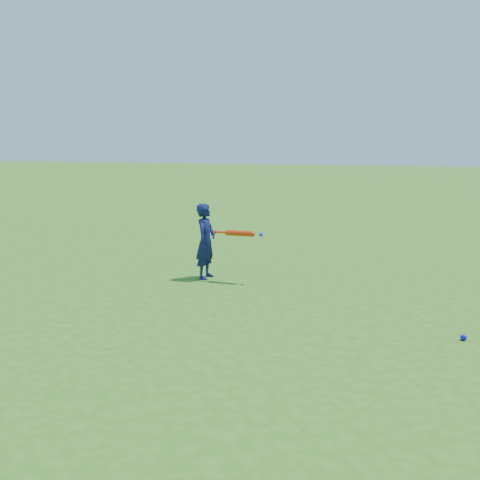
{
  "coord_description": "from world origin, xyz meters",
  "views": [
    {
      "loc": [
        2.55,
        -6.81,
        1.86
      ],
      "look_at": [
        0.26,
        -0.06,
        0.57
      ],
      "focal_mm": 40.0,
      "sensor_mm": 36.0,
      "label": 1
    }
  ],
  "objects": [
    {
      "name": "ground",
      "position": [
        0.0,
        0.0,
        0.0
      ],
      "size": [
        80.0,
        80.0,
        0.0
      ],
      "primitive_type": "plane",
      "color": "#296217",
      "rests_on": "ground"
    },
    {
      "name": "bat_swing",
      "position": [
        0.3,
        -0.1,
        0.67
      ],
      "size": [
        0.69,
        0.08,
        0.08
      ],
      "rotation": [
        0.0,
        0.0,
        0.01
      ],
      "color": "red",
      "rests_on": "ground"
    },
    {
      "name": "ground_ball_blue",
      "position": [
        3.02,
        -1.51,
        0.03
      ],
      "size": [
        0.06,
        0.06,
        0.06
      ],
      "primitive_type": "sphere",
      "color": "#0E0CDB",
      "rests_on": "ground"
    },
    {
      "name": "child",
      "position": [
        -0.24,
        -0.07,
        0.52
      ],
      "size": [
        0.26,
        0.39,
        1.05
      ],
      "primitive_type": "imported",
      "rotation": [
        0.0,
        0.0,
        1.56
      ],
      "color": "#0F1446",
      "rests_on": "ground"
    }
  ]
}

